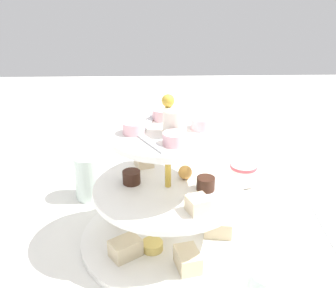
{
  "coord_description": "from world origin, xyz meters",
  "views": [
    {
      "loc": [
        0.57,
        -0.02,
        0.43
      ],
      "look_at": [
        0.0,
        0.0,
        0.18
      ],
      "focal_mm": 42.0,
      "sensor_mm": 36.0,
      "label": 1
    }
  ],
  "objects_px": {
    "water_glass_short_left": "(185,161)",
    "teacup_with_saucer": "(243,175)",
    "water_glass_mid_back": "(89,177)",
    "tiered_serving_stand": "(168,200)",
    "butter_knife_right": "(329,232)"
  },
  "relations": [
    {
      "from": "water_glass_short_left",
      "to": "butter_knife_right",
      "type": "distance_m",
      "value": 0.34
    },
    {
      "from": "tiered_serving_stand",
      "to": "teacup_with_saucer",
      "type": "height_order",
      "value": "tiered_serving_stand"
    },
    {
      "from": "water_glass_short_left",
      "to": "water_glass_mid_back",
      "type": "bearing_deg",
      "value": -66.68
    },
    {
      "from": "tiered_serving_stand",
      "to": "water_glass_mid_back",
      "type": "relative_size",
      "value": 3.21
    },
    {
      "from": "water_glass_short_left",
      "to": "water_glass_mid_back",
      "type": "height_order",
      "value": "water_glass_mid_back"
    },
    {
      "from": "water_glass_short_left",
      "to": "water_glass_mid_back",
      "type": "xyz_separation_m",
      "value": [
        0.09,
        -0.2,
        0.01
      ]
    },
    {
      "from": "tiered_serving_stand",
      "to": "water_glass_short_left",
      "type": "height_order",
      "value": "tiered_serving_stand"
    },
    {
      "from": "butter_knife_right",
      "to": "water_glass_mid_back",
      "type": "bearing_deg",
      "value": 77.1
    },
    {
      "from": "teacup_with_saucer",
      "to": "water_glass_mid_back",
      "type": "xyz_separation_m",
      "value": [
        0.04,
        -0.33,
        0.02
      ]
    },
    {
      "from": "water_glass_short_left",
      "to": "butter_knife_right",
      "type": "bearing_deg",
      "value": 47.44
    },
    {
      "from": "tiered_serving_stand",
      "to": "butter_knife_right",
      "type": "relative_size",
      "value": 1.78
    },
    {
      "from": "tiered_serving_stand",
      "to": "water_glass_short_left",
      "type": "distance_m",
      "value": 0.25
    },
    {
      "from": "butter_knife_right",
      "to": "teacup_with_saucer",
      "type": "bearing_deg",
      "value": 38.69
    },
    {
      "from": "water_glass_short_left",
      "to": "teacup_with_saucer",
      "type": "xyz_separation_m",
      "value": [
        0.05,
        0.12,
        -0.01
      ]
    },
    {
      "from": "tiered_serving_stand",
      "to": "water_glass_mid_back",
      "type": "height_order",
      "value": "tiered_serving_stand"
    }
  ]
}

